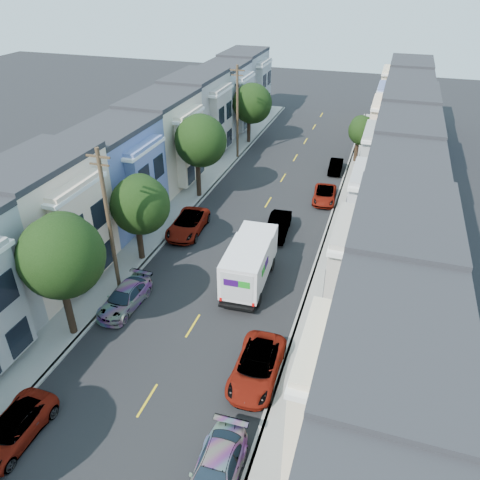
# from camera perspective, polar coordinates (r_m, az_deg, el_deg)

# --- Properties ---
(ground) EXTENTS (160.00, 160.00, 0.00)m
(ground) POSITION_cam_1_polar(r_m,az_deg,el_deg) (29.58, -5.77, -10.38)
(ground) COLOR black
(ground) RESTS_ON ground
(road_slab) EXTENTS (12.00, 70.00, 0.02)m
(road_slab) POSITION_cam_1_polar(r_m,az_deg,el_deg) (41.25, 2.37, 2.84)
(road_slab) COLOR black
(road_slab) RESTS_ON ground
(curb_left) EXTENTS (0.30, 70.00, 0.15)m
(curb_left) POSITION_cam_1_polar(r_m,az_deg,el_deg) (43.03, -5.42, 4.08)
(curb_left) COLOR gray
(curb_left) RESTS_ON ground
(curb_right) EXTENTS (0.30, 70.00, 0.15)m
(curb_right) POSITION_cam_1_polar(r_m,az_deg,el_deg) (40.25, 10.68, 1.62)
(curb_right) COLOR gray
(curb_right) RESTS_ON ground
(sidewalk_left) EXTENTS (2.60, 70.00, 0.15)m
(sidewalk_left) POSITION_cam_1_polar(r_m,az_deg,el_deg) (43.52, -7.00, 4.30)
(sidewalk_left) COLOR gray
(sidewalk_left) RESTS_ON ground
(sidewalk_right) EXTENTS (2.60, 70.00, 0.15)m
(sidewalk_right) POSITION_cam_1_polar(r_m,az_deg,el_deg) (40.15, 12.51, 1.32)
(sidewalk_right) COLOR gray
(sidewalk_right) RESTS_ON ground
(centerline) EXTENTS (0.12, 70.00, 0.01)m
(centerline) POSITION_cam_1_polar(r_m,az_deg,el_deg) (41.25, 2.37, 2.82)
(centerline) COLOR gold
(centerline) RESTS_ON ground
(townhouse_row_left) EXTENTS (5.00, 70.00, 8.50)m
(townhouse_row_left) POSITION_cam_1_polar(r_m,az_deg,el_deg) (45.17, -11.41, 4.84)
(townhouse_row_left) COLOR #ADADAE
(townhouse_row_left) RESTS_ON ground
(townhouse_row_right) EXTENTS (5.00, 70.00, 8.50)m
(townhouse_row_right) POSITION_cam_1_polar(r_m,az_deg,el_deg) (40.16, 17.85, 0.37)
(townhouse_row_right) COLOR #ADADAE
(townhouse_row_right) RESTS_ON ground
(tree_b) EXTENTS (4.70, 4.70, 7.99)m
(tree_b) POSITION_cam_1_polar(r_m,az_deg,el_deg) (27.25, -21.06, -1.91)
(tree_b) COLOR black
(tree_b) RESTS_ON ground
(tree_c) EXTENTS (4.23, 4.23, 6.73)m
(tree_c) POSITION_cam_1_polar(r_m,az_deg,el_deg) (33.82, -12.20, 4.17)
(tree_c) COLOR black
(tree_c) RESTS_ON ground
(tree_d) EXTENTS (4.70, 4.70, 7.91)m
(tree_d) POSITION_cam_1_polar(r_m,az_deg,el_deg) (42.85, -4.94, 11.93)
(tree_d) COLOR black
(tree_d) RESTS_ON ground
(tree_e) EXTENTS (4.70, 4.70, 7.19)m
(tree_e) POSITION_cam_1_polar(r_m,az_deg,el_deg) (57.61, 1.41, 16.29)
(tree_e) COLOR black
(tree_e) RESTS_ON ground
(tree_far_r) EXTENTS (3.10, 3.10, 5.16)m
(tree_far_r) POSITION_cam_1_polar(r_m,az_deg,el_deg) (53.43, 14.62, 12.74)
(tree_far_r) COLOR black
(tree_far_r) RESTS_ON ground
(utility_pole_near) EXTENTS (1.60, 0.26, 10.00)m
(utility_pole_near) POSITION_cam_1_polar(r_m,az_deg,el_deg) (30.74, -15.67, 1.99)
(utility_pole_near) COLOR #42301E
(utility_pole_near) RESTS_ON ground
(utility_pole_far) EXTENTS (1.60, 0.26, 10.00)m
(utility_pole_far) POSITION_cam_1_polar(r_m,az_deg,el_deg) (52.62, -0.32, 15.24)
(utility_pole_far) COLOR #42301E
(utility_pole_far) RESTS_ON ground
(fedex_truck) EXTENTS (2.59, 6.74, 3.23)m
(fedex_truck) POSITION_cam_1_polar(r_m,az_deg,el_deg) (31.89, 1.17, -2.64)
(fedex_truck) COLOR silver
(fedex_truck) RESTS_ON ground
(lead_sedan) EXTENTS (1.90, 4.59, 1.50)m
(lead_sedan) POSITION_cam_1_polar(r_m,az_deg,el_deg) (38.42, 4.68, 1.74)
(lead_sedan) COLOR black
(lead_sedan) RESTS_ON ground
(parked_left_b) EXTENTS (2.20, 4.68, 1.29)m
(parked_left_b) POSITION_cam_1_polar(r_m,az_deg,el_deg) (25.83, -26.08, -20.14)
(parked_left_b) COLOR black
(parked_left_b) RESTS_ON ground
(parked_left_c) EXTENTS (2.06, 4.64, 1.38)m
(parked_left_c) POSITION_cam_1_polar(r_m,az_deg,el_deg) (31.37, -13.84, -6.87)
(parked_left_c) COLOR gray
(parked_left_c) RESTS_ON ground
(parked_left_d) EXTENTS (2.86, 5.55, 1.50)m
(parked_left_d) POSITION_cam_1_polar(r_m,az_deg,el_deg) (38.78, -6.38, 1.93)
(parked_left_d) COLOR #4F0910
(parked_left_d) RESTS_ON ground
(parked_right_a) EXTENTS (2.11, 4.75, 1.41)m
(parked_right_a) POSITION_cam_1_polar(r_m,az_deg,el_deg) (22.29, -3.02, -26.51)
(parked_right_a) COLOR #4D4D4D
(parked_right_a) RESTS_ON ground
(parked_right_b) EXTENTS (2.55, 5.27, 1.45)m
(parked_right_b) POSITION_cam_1_polar(r_m,az_deg,el_deg) (25.98, 2.05, -15.24)
(parked_right_b) COLOR silver
(parked_right_b) RESTS_ON ground
(parked_right_c) EXTENTS (2.41, 4.58, 1.23)m
(parked_right_c) POSITION_cam_1_polar(r_m,az_deg,el_deg) (44.48, 10.25, 5.42)
(parked_right_c) COLOR black
(parked_right_c) RESTS_ON ground
(parked_right_d) EXTENTS (1.43, 3.72, 1.23)m
(parked_right_d) POSITION_cam_1_polar(r_m,az_deg,el_deg) (51.21, 11.58, 8.78)
(parked_right_d) COLOR black
(parked_right_d) RESTS_ON ground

